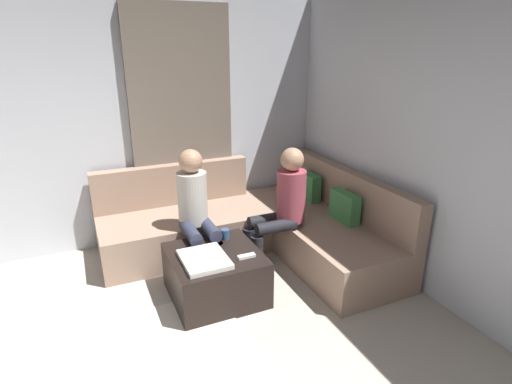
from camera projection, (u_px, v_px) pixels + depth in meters
wall_left at (49, 126)px, 3.99m from camera, size 0.12×6.00×2.70m
curtain_panel at (183, 127)px, 4.44m from camera, size 0.06×1.10×2.50m
sectional_couch at (260, 226)px, 4.34m from camera, size 2.10×2.55×0.87m
ottoman at (215, 275)px, 3.55m from camera, size 0.76×0.76×0.42m
folded_blanket at (204, 259)px, 3.34m from camera, size 0.44×0.36×0.04m
coffee_mug at (225, 234)px, 3.72m from camera, size 0.08×0.08×0.10m
game_remote at (246, 256)px, 3.41m from camera, size 0.05×0.15×0.02m
person_on_couch_back at (282, 204)px, 3.90m from camera, size 0.30×0.60×1.20m
person_on_couch_side at (196, 209)px, 3.80m from camera, size 0.60×0.30×1.20m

